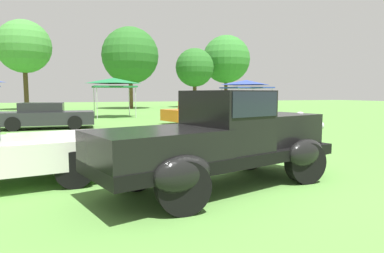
{
  "coord_description": "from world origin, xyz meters",
  "views": [
    {
      "loc": [
        -3.08,
        -5.45,
        1.65
      ],
      "look_at": [
        -0.15,
        2.47,
        0.81
      ],
      "focal_mm": 31.31,
      "sensor_mm": 36.0,
      "label": 1
    }
  ],
  "objects_px": {
    "show_car_orange": "(203,112)",
    "spectator_between_cars": "(211,114)",
    "show_car_charcoal": "(45,116)",
    "feature_pickup_truck": "(222,138)",
    "canopy_tent_center_field": "(114,82)",
    "canopy_tent_right_field": "(246,84)"
  },
  "relations": [
    {
      "from": "feature_pickup_truck",
      "to": "canopy_tent_center_field",
      "type": "distance_m",
      "value": 18.44
    },
    {
      "from": "canopy_tent_right_field",
      "to": "feature_pickup_truck",
      "type": "bearing_deg",
      "value": -120.53
    },
    {
      "from": "show_car_orange",
      "to": "spectator_between_cars",
      "type": "height_order",
      "value": "spectator_between_cars"
    },
    {
      "from": "feature_pickup_truck",
      "to": "show_car_charcoal",
      "type": "height_order",
      "value": "feature_pickup_truck"
    },
    {
      "from": "show_car_charcoal",
      "to": "canopy_tent_center_field",
      "type": "height_order",
      "value": "canopy_tent_center_field"
    },
    {
      "from": "canopy_tent_right_field",
      "to": "spectator_between_cars",
      "type": "bearing_deg",
      "value": -123.82
    },
    {
      "from": "feature_pickup_truck",
      "to": "canopy_tent_center_field",
      "type": "height_order",
      "value": "canopy_tent_center_field"
    },
    {
      "from": "spectator_between_cars",
      "to": "show_car_charcoal",
      "type": "bearing_deg",
      "value": 132.87
    },
    {
      "from": "feature_pickup_truck",
      "to": "show_car_orange",
      "type": "xyz_separation_m",
      "value": [
        4.47,
        11.93,
        -0.27
      ]
    },
    {
      "from": "show_car_charcoal",
      "to": "show_car_orange",
      "type": "bearing_deg",
      "value": 1.75
    },
    {
      "from": "feature_pickup_truck",
      "to": "show_car_charcoal",
      "type": "relative_size",
      "value": 1.11
    },
    {
      "from": "show_car_charcoal",
      "to": "canopy_tent_right_field",
      "type": "height_order",
      "value": "canopy_tent_right_field"
    },
    {
      "from": "show_car_orange",
      "to": "canopy_tent_center_field",
      "type": "distance_m",
      "value": 7.79
    },
    {
      "from": "show_car_orange",
      "to": "canopy_tent_right_field",
      "type": "bearing_deg",
      "value": 45.89
    },
    {
      "from": "show_car_charcoal",
      "to": "spectator_between_cars",
      "type": "xyz_separation_m",
      "value": [
        5.73,
        -6.17,
        0.31
      ]
    },
    {
      "from": "show_car_orange",
      "to": "spectator_between_cars",
      "type": "bearing_deg",
      "value": -109.53
    },
    {
      "from": "canopy_tent_center_field",
      "to": "canopy_tent_right_field",
      "type": "xyz_separation_m",
      "value": [
        10.54,
        0.31,
        0.0
      ]
    },
    {
      "from": "feature_pickup_truck",
      "to": "spectator_between_cars",
      "type": "relative_size",
      "value": 2.84
    },
    {
      "from": "show_car_orange",
      "to": "show_car_charcoal",
      "type": "bearing_deg",
      "value": -178.25
    },
    {
      "from": "spectator_between_cars",
      "to": "canopy_tent_right_field",
      "type": "bearing_deg",
      "value": 56.18
    },
    {
      "from": "show_car_orange",
      "to": "canopy_tent_center_field",
      "type": "xyz_separation_m",
      "value": [
        -3.99,
        6.44,
        1.82
      ]
    },
    {
      "from": "feature_pickup_truck",
      "to": "show_car_orange",
      "type": "bearing_deg",
      "value": 69.45
    }
  ]
}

